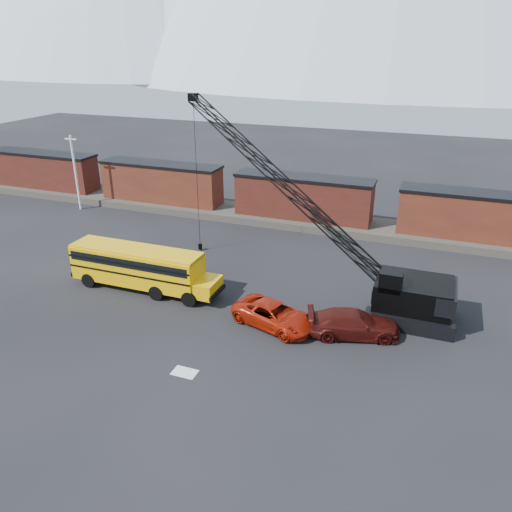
% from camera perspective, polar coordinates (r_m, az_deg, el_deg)
% --- Properties ---
extents(ground, '(160.00, 160.00, 0.00)m').
position_cam_1_polar(ground, '(31.99, -5.55, -8.91)').
color(ground, black).
rests_on(ground, ground).
extents(gravel_berm, '(120.00, 5.00, 0.70)m').
position_cam_1_polar(gravel_berm, '(50.54, 5.31, 4.09)').
color(gravel_berm, '#4B463E').
rests_on(gravel_berm, ground).
extents(boxcar_west_far, '(13.70, 3.10, 4.17)m').
position_cam_1_polar(boxcar_west_far, '(65.50, -23.03, 9.06)').
color(boxcar_west_far, '#4D1815').
rests_on(boxcar_west_far, gravel_berm).
extents(boxcar_west_near, '(13.70, 3.10, 4.17)m').
position_cam_1_polar(boxcar_west_near, '(55.93, -10.74, 8.29)').
color(boxcar_west_near, '#431C13').
rests_on(boxcar_west_near, gravel_berm).
extents(boxcar_mid, '(13.70, 3.10, 4.17)m').
position_cam_1_polar(boxcar_mid, '(49.80, 5.41, 6.71)').
color(boxcar_mid, '#4D1815').
rests_on(boxcar_mid, gravel_berm).
extents(boxcar_east_near, '(13.70, 3.10, 4.17)m').
position_cam_1_polar(boxcar_east_near, '(48.40, 24.02, 4.24)').
color(boxcar_east_near, '#431C13').
rests_on(boxcar_east_near, gravel_berm).
extents(utility_pole, '(1.40, 0.24, 8.00)m').
position_cam_1_polar(utility_pole, '(57.05, -19.94, 9.04)').
color(utility_pole, silver).
rests_on(utility_pole, ground).
extents(snow_patch, '(1.40, 0.90, 0.02)m').
position_cam_1_polar(snow_patch, '(28.89, -8.15, -13.03)').
color(snow_patch, silver).
rests_on(snow_patch, ground).
extents(school_bus, '(11.65, 2.65, 3.19)m').
position_cam_1_polar(school_bus, '(37.47, -12.98, -1.21)').
color(school_bus, '#DEA404').
rests_on(school_bus, ground).
extents(red_pickup, '(6.20, 4.21, 1.58)m').
position_cam_1_polar(red_pickup, '(32.34, 2.13, -6.77)').
color(red_pickup, '#9A1807').
rests_on(red_pickup, ground).
extents(maroon_suv, '(6.17, 3.92, 1.67)m').
position_cam_1_polar(maroon_suv, '(31.93, 11.08, -7.59)').
color(maroon_suv, '#3C0E0A').
rests_on(maroon_suv, ground).
extents(crawler_crane, '(21.57, 8.23, 13.46)m').
position_cam_1_polar(crawler_crane, '(36.29, 3.25, 8.23)').
color(crawler_crane, black).
rests_on(crawler_crane, ground).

